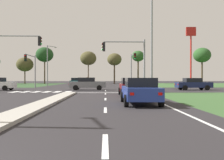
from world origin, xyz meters
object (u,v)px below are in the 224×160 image
treeline_second (25,64)px  car_navy_sixth (193,84)px  car_blue_fifth (140,91)px  traffic_signal_far_left (31,65)px  street_lamp_second (150,37)px  street_lamp_third (48,63)px  fastfood_pole_sign (191,43)px  traffic_signal_near_left (14,52)px  car_teal_fourth (76,82)px  pedestrian_at_median (87,80)px  car_maroon_third (131,86)px  car_grey_near (88,84)px  treeline_fourth (88,58)px  treeline_seventh (202,55)px  treeline_fifth (138,57)px  traffic_signal_near_right (129,56)px  treeline_third (45,55)px  traffic_signal_far_right (133,64)px  treeline_sixth (114,60)px

treeline_second → car_navy_sixth: bearing=-48.1°
car_blue_fifth → traffic_signal_far_left: bearing=119.7°
traffic_signal_far_left → street_lamp_second: (15.63, -12.16, 2.18)m
street_lamp_third → fastfood_pole_sign: bearing=-11.2°
traffic_signal_near_left → street_lamp_third: bearing=94.8°
treeline_second → car_teal_fourth: bearing=-50.9°
pedestrian_at_median → car_maroon_third: bearing=-13.9°
traffic_signal_far_left → car_navy_sixth: bearing=-15.2°
car_teal_fourth → car_grey_near: bearing=102.0°
car_grey_near → treeline_fourth: size_ratio=0.51×
street_lamp_second → treeline_seventh: size_ratio=1.01×
car_navy_sixth → treeline_fifth: treeline_fifth is taller
traffic_signal_near_right → treeline_fifth: size_ratio=0.61×
car_grey_near → treeline_third: bearing=-158.2°
traffic_signal_far_right → traffic_signal_far_left: 15.20m
car_navy_sixth → car_blue_fifth: bearing=-28.6°
car_blue_fifth → traffic_signal_far_left: size_ratio=0.85×
traffic_signal_near_right → traffic_signal_far_right: bearing=81.6°
traffic_signal_far_left → treeline_fourth: bearing=79.0°
car_grey_near → car_blue_fifth: 17.75m
car_maroon_third → street_lamp_second: 6.63m
fastfood_pole_sign → treeline_fifth: 23.74m
treeline_third → treeline_seventh: (43.97, 1.32, 0.08)m
traffic_signal_far_right → traffic_signal_near_right: 11.30m
car_teal_fourth → treeline_fifth: 25.16m
car_grey_near → treeline_second: 42.24m
fastfood_pole_sign → treeline_fourth: 32.15m
car_blue_fifth → treeline_second: bearing=114.2°
traffic_signal_far_right → traffic_signal_far_left: (-15.20, 0.12, -0.14)m
car_blue_fifth → traffic_signal_near_left: traffic_signal_near_left is taller
traffic_signal_near_right → pedestrian_at_median: traffic_signal_near_right is taller
traffic_signal_near_right → pedestrian_at_median: (-5.85, 19.54, -2.68)m
car_teal_fourth → car_navy_sixth: 24.04m
car_blue_fifth → treeline_sixth: treeline_sixth is taller
car_teal_fourth → traffic_signal_far_right: (9.90, -11.05, 2.88)m
traffic_signal_near_left → street_lamp_third: street_lamp_third is taller
treeline_second → treeline_fourth: 17.57m
street_lamp_second → traffic_signal_near_right: bearing=157.5°
fastfood_pole_sign → treeline_sixth: 27.13m
car_teal_fourth → traffic_signal_near_left: 22.79m
treeline_sixth → car_teal_fourth: bearing=-112.3°
car_blue_fifth → treeline_second: treeline_second is taller
treeline_second → treeline_third: bearing=-9.7°
street_lamp_third → treeline_fifth: 27.09m
traffic_signal_far_left → pedestrian_at_median: bearing=47.0°
treeline_fourth → street_lamp_third: bearing=-109.0°
pedestrian_at_median → treeline_sixth: 24.22m
traffic_signal_near_left → fastfood_pole_sign: fastfood_pole_sign is taller
car_teal_fourth → treeline_seventh: bearing=-148.1°
treeline_fifth → treeline_seventh: 18.42m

